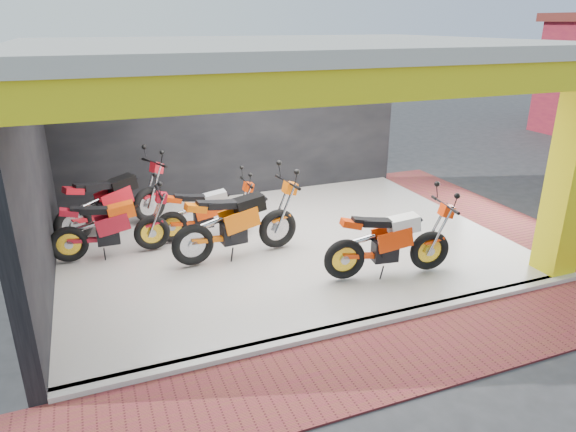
% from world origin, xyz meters
% --- Properties ---
extents(ground, '(80.00, 80.00, 0.00)m').
position_xyz_m(ground, '(0.00, 0.00, 0.00)').
color(ground, '#2D2D30').
rests_on(ground, ground).
extents(showroom_floor, '(8.00, 6.00, 0.10)m').
position_xyz_m(showroom_floor, '(0.00, 2.00, 0.05)').
color(showroom_floor, white).
rests_on(showroom_floor, ground).
extents(showroom_ceiling, '(8.40, 6.40, 0.20)m').
position_xyz_m(showroom_ceiling, '(0.00, 2.00, 3.60)').
color(showroom_ceiling, beige).
rests_on(showroom_ceiling, corner_column).
extents(back_wall, '(8.20, 0.20, 3.50)m').
position_xyz_m(back_wall, '(0.00, 5.10, 1.75)').
color(back_wall, black).
rests_on(back_wall, ground).
extents(left_wall, '(0.20, 6.20, 3.50)m').
position_xyz_m(left_wall, '(-4.10, 2.00, 1.75)').
color(left_wall, black).
rests_on(left_wall, ground).
extents(corner_column, '(0.50, 0.50, 3.50)m').
position_xyz_m(corner_column, '(3.75, -0.75, 1.75)').
color(corner_column, yellow).
rests_on(corner_column, ground).
extents(header_beam_front, '(8.40, 0.30, 0.40)m').
position_xyz_m(header_beam_front, '(0.00, -1.00, 3.30)').
color(header_beam_front, yellow).
rests_on(header_beam_front, corner_column).
extents(header_beam_right, '(0.30, 6.40, 0.40)m').
position_xyz_m(header_beam_right, '(4.00, 2.00, 3.30)').
color(header_beam_right, yellow).
rests_on(header_beam_right, corner_column).
extents(floor_kerb, '(8.00, 0.20, 0.10)m').
position_xyz_m(floor_kerb, '(0.00, -1.02, 0.05)').
color(floor_kerb, white).
rests_on(floor_kerb, ground).
extents(paver_front, '(9.00, 1.40, 0.03)m').
position_xyz_m(paver_front, '(0.00, -1.80, 0.01)').
color(paver_front, maroon).
rests_on(paver_front, ground).
extents(paver_right, '(1.40, 7.00, 0.03)m').
position_xyz_m(paver_right, '(4.80, 2.00, 0.01)').
color(paver_right, maroon).
rests_on(paver_right, ground).
extents(moto_hero, '(2.36, 1.17, 1.38)m').
position_xyz_m(moto_hero, '(1.77, -0.04, 0.79)').
color(moto_hero, '#FF3D0A').
rests_on(moto_hero, showroom_floor).
extents(moto_row_a, '(2.01, 0.74, 1.23)m').
position_xyz_m(moto_row_a, '(-0.68, 2.68, 0.71)').
color(moto_row_a, '#E33B09').
rests_on(moto_row_a, showroom_floor).
extents(moto_row_b, '(2.51, 1.14, 1.49)m').
position_xyz_m(moto_row_b, '(-0.24, 1.72, 0.84)').
color(moto_row_b, orange).
rests_on(moto_row_b, showroom_floor).
extents(moto_row_c, '(2.14, 0.80, 1.31)m').
position_xyz_m(moto_row_c, '(-2.36, 2.47, 0.75)').
color(moto_row_c, '#AF1222').
rests_on(moto_row_c, showroom_floor).
extents(moto_row_d, '(2.59, 1.80, 1.48)m').
position_xyz_m(moto_row_d, '(-2.22, 3.91, 0.84)').
color(moto_row_d, red).
rests_on(moto_row_d, showroom_floor).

